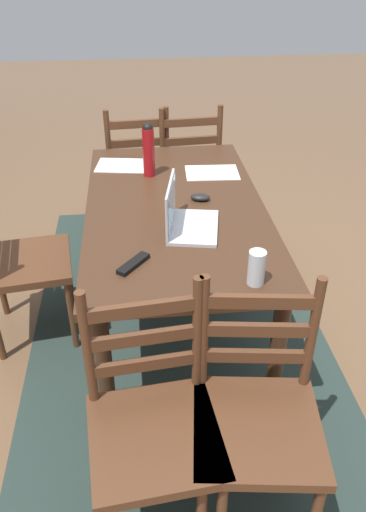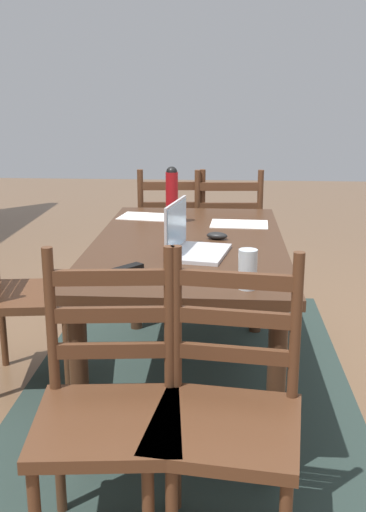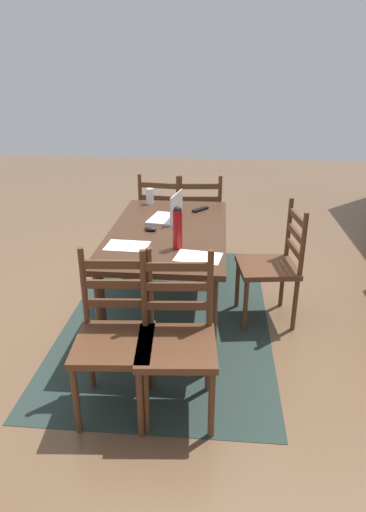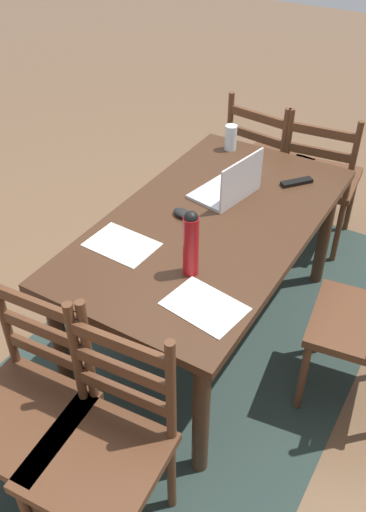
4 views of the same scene
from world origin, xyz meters
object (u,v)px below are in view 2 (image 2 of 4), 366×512
water_bottle (172,194)px  drinking_glass (248,269)px  chair_right_far (172,241)px  chair_right_near (226,242)px  laptop (189,241)px  dining_table (189,260)px  tv_remote (124,270)px  chair_far_head (21,294)px  computer_mouse (217,236)px  chair_left_far (109,413)px  chair_left_near (227,417)px

water_bottle → drinking_glass: size_ratio=2.08×
chair_right_far → chair_right_near: bearing=-90.0°
laptop → water_bottle: bearing=11.7°
dining_table → tv_remote: size_ratio=9.44×
dining_table → chair_right_far: (1.09, 0.17, -0.18)m
chair_far_head → water_bottle: 0.91m
chair_right_near → chair_far_head: bearing=137.8°
computer_mouse → tv_remote: 0.66m
chair_left_far → laptop: laptop is taller
chair_left_far → tv_remote: chair_left_far is taller
drinking_glass → tv_remote: drinking_glass is taller
chair_right_near → chair_far_head: same height
dining_table → water_bottle: 0.47m
chair_left_far → tv_remote: bearing=3.8°
chair_right_near → chair_right_far: (0.00, 0.35, 0.00)m
chair_right_far → chair_far_head: 1.27m
chair_left_far → chair_right_far: bearing=-0.2°
dining_table → drinking_glass: bearing=-159.9°
chair_right_far → laptop: (-1.32, -0.19, 0.33)m
chair_left_near → tv_remote: bearing=34.8°
chair_left_near → tv_remote: 0.76m
dining_table → chair_left_near: chair_left_near is taller
drinking_glass → water_bottle: bearing=18.7°
laptop → chair_far_head: bearing=74.8°
laptop → computer_mouse: 0.30m
chair_left_far → drinking_glass: 0.69m
chair_left_near → dining_table: bearing=9.5°
chair_right_near → computer_mouse: (-1.05, 0.05, 0.29)m
chair_left_far → chair_left_near: (-0.00, -0.36, 0.00)m
chair_right_near → chair_left_near: size_ratio=1.00×
chair_right_near → tv_remote: size_ratio=5.59×
chair_right_near → tv_remote: chair_right_near is taller
chair_right_near → computer_mouse: bearing=177.3°
chair_far_head → water_bottle: (0.38, -0.70, 0.43)m
chair_right_far → water_bottle: water_bottle is taller
dining_table → laptop: bearing=-175.9°
chair_far_head → laptop: bearing=-105.2°
chair_far_head → water_bottle: water_bottle is taller
chair_right_near → water_bottle: water_bottle is taller
chair_left_far → computer_mouse: chair_left_far is taller
laptop → chair_left_far: bearing=167.1°
chair_right_far → chair_left_far: 2.18m
water_bottle → computer_mouse: water_bottle is taller
chair_left_near → chair_far_head: same height
tv_remote → chair_right_near: bearing=-64.9°
dining_table → chair_right_far: 1.12m
tv_remote → chair_far_head: bearing=-1.4°
chair_left_near → laptop: laptop is taller
computer_mouse → tv_remote: size_ratio=0.59×
chair_right_near → chair_left_far: (-2.18, 0.36, 0.00)m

